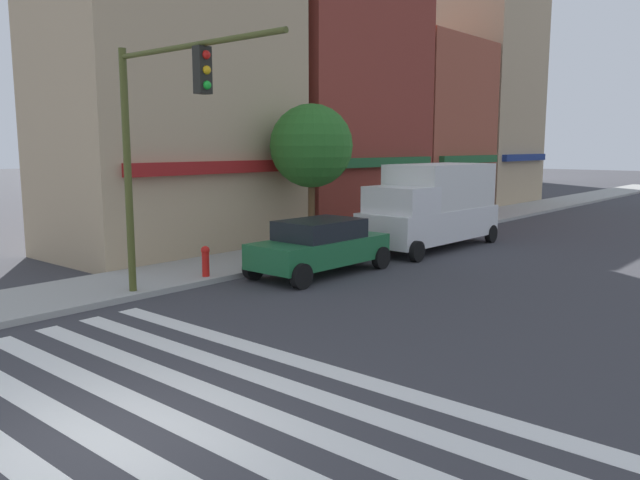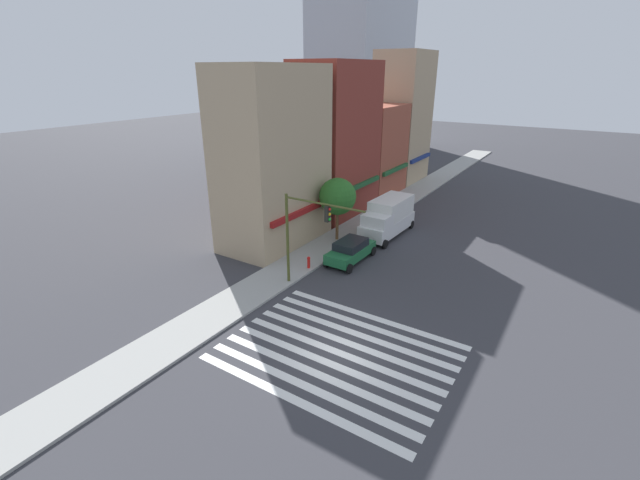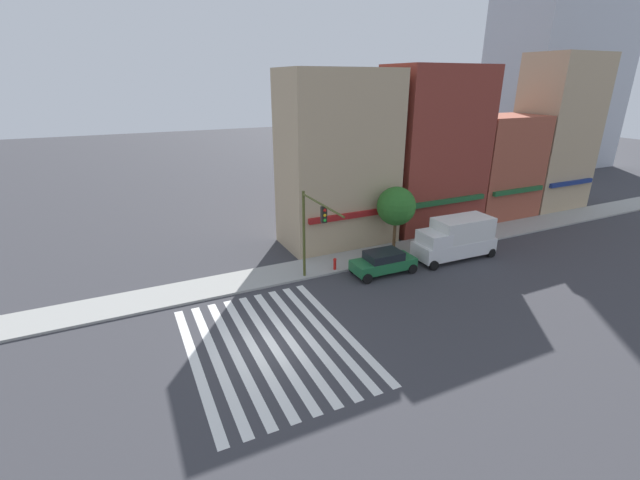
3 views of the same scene
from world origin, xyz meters
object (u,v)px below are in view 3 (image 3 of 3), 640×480
box_truck_white (456,238)px  fire_hydrant (335,263)px  sedan_green (383,262)px  pedestrian_orange_vest (442,235)px  street_tree (396,206)px  traffic_signal (312,225)px

box_truck_white → fire_hydrant: (-9.10, 1.70, -0.97)m
fire_hydrant → sedan_green: bearing=-31.0°
box_truck_white → fire_hydrant: size_ratio=7.43×
pedestrian_orange_vest → street_tree: (-3.91, 0.85, 2.61)m
traffic_signal → fire_hydrant: (2.28, 1.30, -3.51)m
traffic_signal → street_tree: traffic_signal is taller
sedan_green → fire_hydrant: 3.31m
sedan_green → box_truck_white: box_truck_white is taller
fire_hydrant → pedestrian_orange_vest: bearing=1.5°
traffic_signal → street_tree: (7.92, 2.40, -0.44)m
street_tree → traffic_signal: bearing=-163.2°
traffic_signal → fire_hydrant: bearing=29.6°
sedan_green → street_tree: bearing=45.8°
sedan_green → street_tree: (2.81, 2.80, 2.84)m
sedan_green → fire_hydrant: bearing=149.9°
box_truck_white → street_tree: street_tree is taller
street_tree → sedan_green: bearing=-135.1°
traffic_signal → box_truck_white: traffic_signal is taller
sedan_green → fire_hydrant: sedan_green is taller
traffic_signal → street_tree: 8.29m
box_truck_white → pedestrian_orange_vest: (0.46, 1.95, -0.51)m
sedan_green → box_truck_white: (6.27, -0.00, 0.75)m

